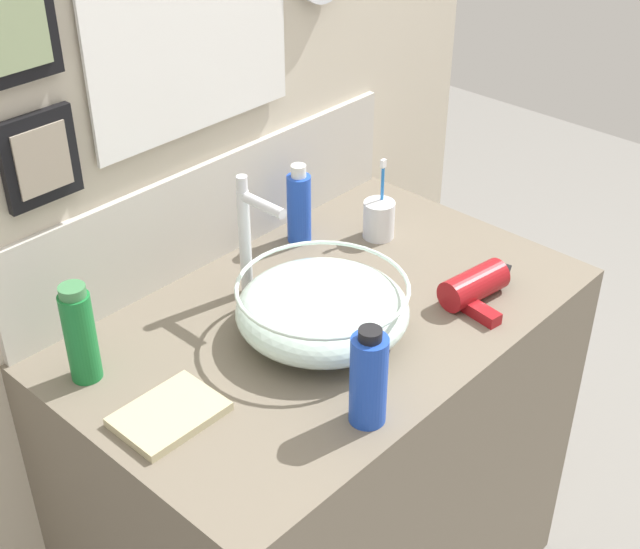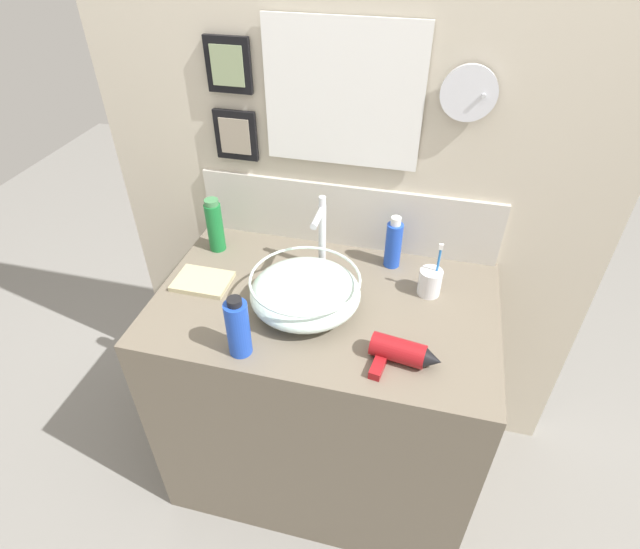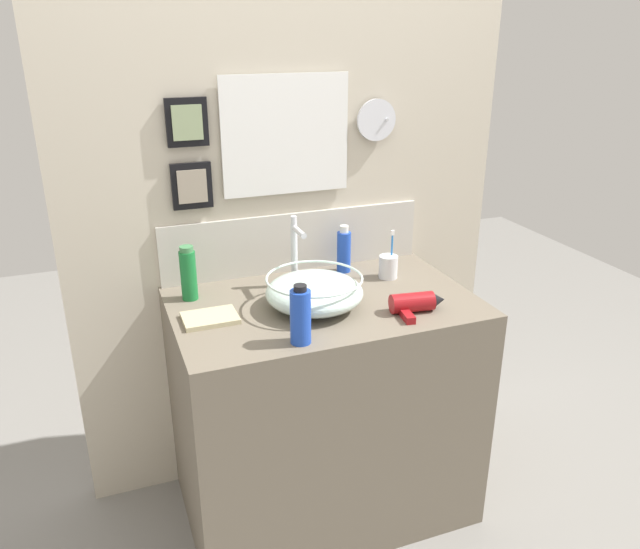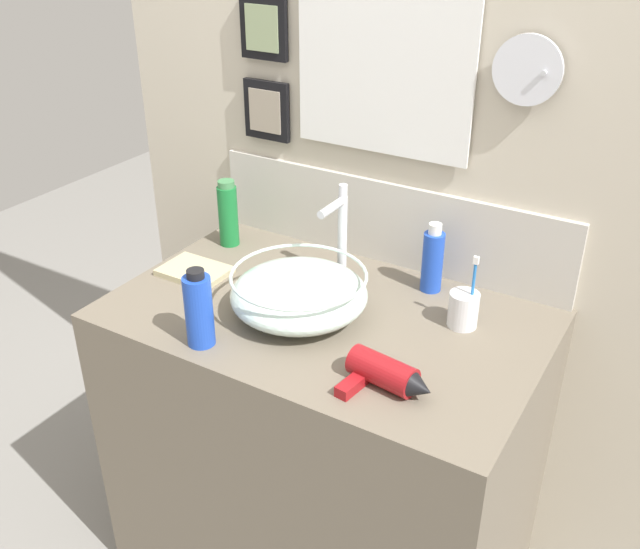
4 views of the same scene
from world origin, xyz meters
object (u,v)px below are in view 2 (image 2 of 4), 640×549
Objects in this scene: soap_dispenser at (393,244)px; hand_towel at (203,281)px; hair_drier at (402,353)px; lotion_bottle at (215,226)px; glass_bowl_sink at (305,292)px; faucet at (321,230)px; toothbrush_cup at (430,282)px; spray_bottle at (238,328)px.

soap_dispenser reaches higher than hand_towel.
hair_drier is 1.01× the size of lotion_bottle.
faucet reaches higher than glass_bowl_sink.
faucet is at bearing 90.00° from glass_bowl_sink.
hand_towel is (-0.69, -0.12, -0.04)m from toothbrush_cup.
lotion_bottle is 1.05× the size of soap_dispenser.
lotion_bottle is 0.21m from hand_towel.
toothbrush_cup is 1.00× the size of soap_dispenser.
lotion_bottle is 0.50m from spray_bottle.
spray_bottle is 0.34m from hand_towel.
hair_drier is at bearing 9.11° from spray_bottle.
glass_bowl_sink is at bearing -128.92° from soap_dispenser.
hair_drier is (0.30, -0.34, -0.12)m from faucet.
hand_towel is at bearing 164.86° from hair_drier.
spray_bottle is at bearing -47.54° from hand_towel.
soap_dispenser is (0.22, 0.27, 0.02)m from glass_bowl_sink.
lotion_bottle is (-0.37, 0.22, 0.03)m from glass_bowl_sink.
toothbrush_cup is 1.05× the size of hand_towel.
toothbrush_cup reaches higher than hand_towel.
toothbrush_cup is 0.60m from spray_bottle.
hand_towel is at bearing 175.19° from glass_bowl_sink.
toothbrush_cup reaches higher than glass_bowl_sink.
glass_bowl_sink is at bearing 154.19° from hair_drier.
hand_towel is at bearing -169.79° from toothbrush_cup.
soap_dispenser is 1.05× the size of hand_towel.
toothbrush_cup is 0.73m from lotion_bottle.
hand_towel is (-0.56, -0.24, -0.08)m from soap_dispenser.
glass_bowl_sink is at bearing -90.00° from faucet.
soap_dispenser is (-0.13, 0.12, 0.04)m from toothbrush_cup.
glass_bowl_sink is 1.78× the size of soap_dispenser.
hand_towel is at bearing -154.54° from faucet.
spray_bottle is 1.07× the size of hand_towel.
toothbrush_cup and soap_dispenser have the same top height.
toothbrush_cup is 0.98× the size of spray_bottle.
faucet is 0.24m from soap_dispenser.
hand_towel is at bearing 132.46° from spray_bottle.
lotion_bottle is at bearing 120.12° from spray_bottle.
faucet is 0.43m from spray_bottle.
lotion_bottle is at bearing 174.77° from toothbrush_cup.
faucet is 0.37m from toothbrush_cup.
hair_drier is at bearing -25.81° from glass_bowl_sink.
spray_bottle reaches higher than toothbrush_cup.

